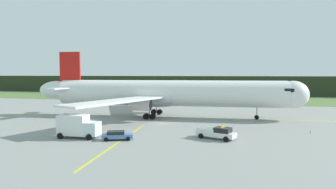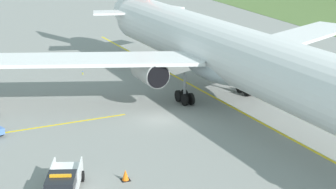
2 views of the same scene
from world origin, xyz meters
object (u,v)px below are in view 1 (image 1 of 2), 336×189
ops_pickup_truck (217,133)px  catering_truck (78,126)px  airliner (167,94)px  staff_car (117,135)px  apron_cone (215,130)px

ops_pickup_truck → catering_truck: size_ratio=0.97×
airliner → staff_car: 23.82m
airliner → apron_cone: (12.12, -14.43, -4.79)m
ops_pickup_truck → staff_car: (-14.00, -4.43, -0.20)m
airliner → apron_cone: bearing=-50.0°
ops_pickup_truck → catering_truck: 20.82m
catering_truck → staff_car: bearing=2.2°
airliner → ops_pickup_truck: size_ratio=9.92×
catering_truck → apron_cone: catering_truck is taller
staff_car → apron_cone: 15.91m
catering_truck → apron_cone: 21.54m
catering_truck → airliner: bearing=72.8°
staff_car → apron_cone: bearing=34.2°
catering_truck → apron_cone: size_ratio=7.84×
staff_car → apron_cone: (13.15, 8.95, -0.31)m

